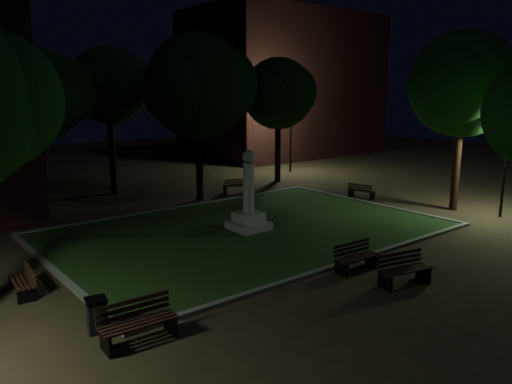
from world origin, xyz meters
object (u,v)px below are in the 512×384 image
at_px(bench_near_left, 403,270).
at_px(bench_far_side, 237,186).
at_px(bench_near_right, 356,258).
at_px(bench_west_near, 138,323).
at_px(trash_bin, 97,315).
at_px(monument, 249,208).
at_px(bench_right_side, 361,191).
at_px(bench_left_side, 24,282).

distance_m(bench_near_left, bench_far_side, 14.16).
xyz_separation_m(bench_near_right, bench_west_near, (-7.40, 0.07, 0.04)).
relative_size(bench_west_near, trash_bin, 2.16).
bearing_deg(bench_near_right, bench_far_side, 73.38).
bearing_deg(monument, bench_right_side, 8.10).
bearing_deg(bench_right_side, bench_near_left, 124.40).
height_order(monument, bench_left_side, monument).
height_order(bench_left_side, bench_right_side, bench_left_side).
bearing_deg(trash_bin, bench_west_near, -63.43).
bearing_deg(bench_near_left, bench_left_side, 157.71).
relative_size(bench_west_near, bench_left_side, 1.23).
height_order(monument, bench_near_right, monument).
distance_m(bench_left_side, bench_far_side, 14.89).
relative_size(bench_near_right, trash_bin, 1.96).
height_order(monument, bench_far_side, monument).
distance_m(bench_west_near, trash_bin, 1.18).
distance_m(monument, bench_right_side, 8.54).
bearing_deg(bench_far_side, bench_near_left, 91.20).
distance_m(bench_near_right, bench_left_side, 9.77).
distance_m(bench_near_left, bench_right_side, 11.87).
bearing_deg(bench_right_side, bench_west_near, 102.06).
distance_m(bench_near_right, trash_bin, 8.00).
xyz_separation_m(bench_near_right, trash_bin, (-7.93, 1.13, 0.01)).
bearing_deg(bench_left_side, trash_bin, 16.45).
distance_m(monument, trash_bin, 9.22).
xyz_separation_m(bench_west_near, trash_bin, (-0.53, 1.06, -0.03)).
xyz_separation_m(bench_west_near, bench_left_side, (-1.27, 4.44, -0.09)).
distance_m(monument, bench_west_near, 9.34).
relative_size(bench_near_right, bench_left_side, 1.11).
bearing_deg(trash_bin, bench_left_side, 102.35).
xyz_separation_m(monument, bench_right_side, (8.43, 1.20, -0.59)).
height_order(bench_near_right, bench_left_side, bench_near_right).
distance_m(bench_west_near, bench_far_side, 16.62).
bearing_deg(bench_left_side, bench_far_side, 124.12).
bearing_deg(bench_west_near, bench_near_right, 2.12).
relative_size(bench_near_left, bench_far_side, 1.11).
bearing_deg(bench_right_side, monument, 87.21).
height_order(monument, bench_near_left, monument).
height_order(bench_west_near, trash_bin, bench_west_near).
relative_size(bench_near_right, bench_far_side, 1.02).
bearing_deg(monument, bench_left_side, -172.79).
bearing_deg(bench_west_near, bench_far_side, 48.29).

